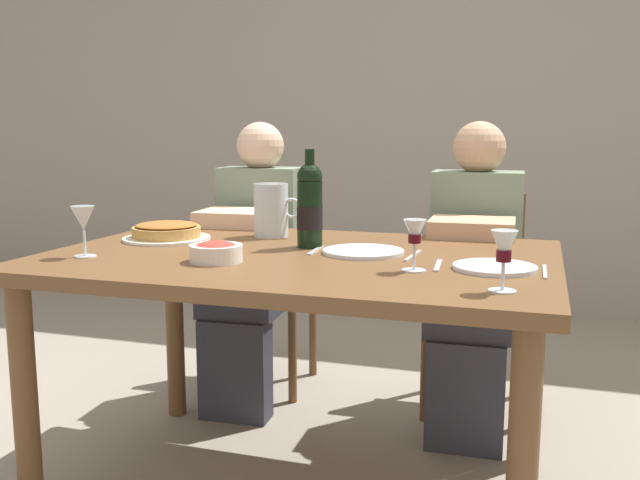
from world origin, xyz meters
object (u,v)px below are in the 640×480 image
(chair_right, at_px, (476,286))
(dinner_plate_right_setting, at_px, (495,267))
(diner_left, at_px, (253,255))
(diner_right, at_px, (473,268))
(salad_bowl, at_px, (216,251))
(water_pitcher, at_px, (271,213))
(dinner_plate_left_setting, at_px, (363,252))
(wine_glass_right_diner, at_px, (83,220))
(baked_tart, at_px, (167,232))
(dining_table, at_px, (300,284))
(wine_glass_centre, at_px, (504,250))
(wine_glass_left_diner, at_px, (415,235))
(chair_left, at_px, (271,272))
(wine_bottle, at_px, (310,206))

(chair_right, bearing_deg, dinner_plate_right_setting, 95.54)
(diner_left, relative_size, diner_right, 1.00)
(salad_bowl, xyz_separation_m, diner_left, (-0.26, 0.87, -0.17))
(water_pitcher, bearing_deg, dinner_plate_left_setting, -31.03)
(wine_glass_right_diner, distance_m, dinner_plate_right_setting, 1.17)
(baked_tart, relative_size, salad_bowl, 1.96)
(dinner_plate_right_setting, height_order, diner_right, diner_right)
(diner_left, bearing_deg, dinner_plate_right_setting, 139.92)
(dinner_plate_right_setting, xyz_separation_m, diner_right, (-0.12, 0.74, -0.15))
(baked_tart, xyz_separation_m, salad_bowl, (0.33, -0.31, 0.00))
(dining_table, bearing_deg, wine_glass_right_diner, -157.61)
(wine_glass_centre, relative_size, diner_left, 0.12)
(baked_tart, distance_m, chair_right, 1.28)
(dining_table, xyz_separation_m, wine_glass_centre, (0.61, -0.33, 0.19))
(dining_table, relative_size, dinner_plate_left_setting, 6.16)
(diner_left, bearing_deg, chair_right, -169.08)
(baked_tart, xyz_separation_m, wine_glass_left_diner, (0.89, -0.27, 0.07))
(chair_left, xyz_separation_m, diner_right, (0.91, -0.24, 0.12))
(wine_glass_left_diner, distance_m, chair_right, 1.12)
(baked_tart, bearing_deg, wine_glass_right_diner, -100.67)
(baked_tart, relative_size, diner_left, 0.25)
(chair_right, bearing_deg, water_pitcher, 41.65)
(dining_table, relative_size, wine_glass_right_diner, 10.03)
(baked_tart, bearing_deg, wine_glass_centre, -21.49)
(dining_table, bearing_deg, chair_left, 116.48)
(chair_left, relative_size, chair_right, 1.00)
(wine_glass_right_diner, bearing_deg, chair_right, 48.19)
(salad_bowl, bearing_deg, wine_glass_centre, -9.72)
(dinner_plate_left_setting, bearing_deg, dining_table, -161.91)
(wine_glass_centre, height_order, chair_right, wine_glass_centre)
(water_pitcher, relative_size, dinner_plate_left_setting, 0.76)
(baked_tart, bearing_deg, dining_table, -12.49)
(wine_glass_left_diner, distance_m, diner_right, 0.87)
(wine_glass_left_diner, bearing_deg, chair_right, 85.93)
(water_pitcher, xyz_separation_m, salad_bowl, (0.02, -0.48, -0.05))
(wine_glass_right_diner, height_order, dinner_plate_right_setting, wine_glass_right_diner)
(wine_glass_right_diner, xyz_separation_m, diner_left, (0.14, 0.92, -0.25))
(dining_table, height_order, wine_glass_right_diner, wine_glass_right_diner)
(water_pitcher, height_order, dinner_plate_right_setting, water_pitcher)
(baked_tart, relative_size, wine_glass_centre, 2.05)
(wine_glass_centre, bearing_deg, water_pitcher, 142.65)
(wine_glass_left_diner, distance_m, dinner_plate_right_setting, 0.24)
(salad_bowl, height_order, wine_glass_right_diner, wine_glass_right_diner)
(dining_table, relative_size, water_pitcher, 8.14)
(dining_table, xyz_separation_m, baked_tart, (-0.51, 0.11, 0.12))
(chair_left, relative_size, diner_left, 0.75)
(wine_bottle, distance_m, wine_glass_left_diner, 0.47)
(chair_left, height_order, chair_right, same)
(baked_tart, bearing_deg, diner_right, 30.07)
(wine_glass_left_diner, bearing_deg, wine_bottle, 144.31)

